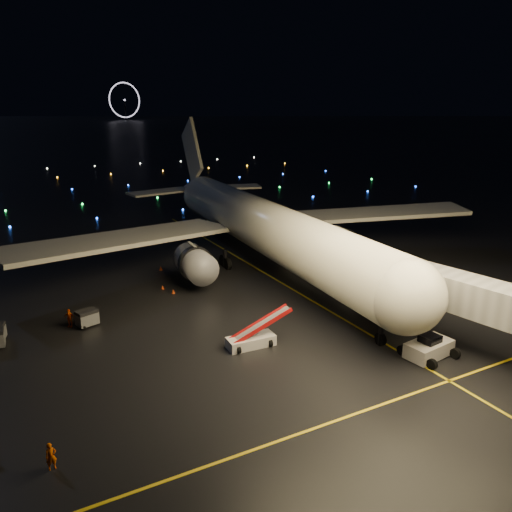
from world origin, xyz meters
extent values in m
plane|color=black|center=(0.00, 300.00, 0.00)|extent=(2000.00, 2000.00, 0.00)
cube|color=yellow|center=(12.00, 15.00, 0.01)|extent=(0.25, 80.00, 0.02)
cube|color=yellow|center=(-5.00, -10.00, 0.01)|extent=(60.00, 0.25, 0.02)
cube|color=beige|center=(13.54, -6.38, 0.99)|extent=(4.40, 2.69, 1.98)
imported|color=#FF5A03|center=(-16.33, -5.90, 0.86)|extent=(0.67, 0.48, 1.71)
imported|color=#FF5A03|center=(-12.35, 14.27, 0.90)|extent=(1.11, 0.99, 1.80)
cone|color=#E34612|center=(-0.63, 18.06, 0.24)|extent=(0.48, 0.48, 0.47)
cone|color=#E34612|center=(0.70, 26.83, 0.27)|extent=(0.62, 0.62, 0.54)
cone|color=#E34612|center=(-1.26, 20.01, 0.23)|extent=(0.49, 0.49, 0.45)
cube|color=slate|center=(-10.83, 13.64, 0.81)|extent=(2.22, 1.85, 1.62)
camera|label=1|loc=(-17.29, -33.06, 20.44)|focal=35.00mm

